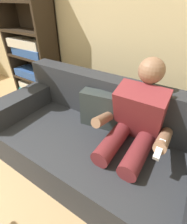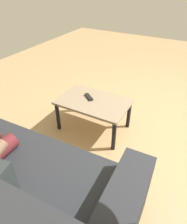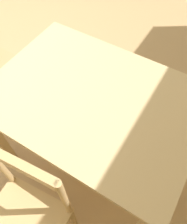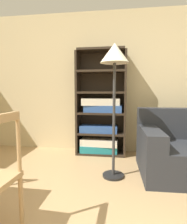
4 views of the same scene
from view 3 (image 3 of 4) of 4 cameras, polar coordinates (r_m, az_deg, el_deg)
name	(u,v)px [view 3 (image 3 of 4)]	position (r m, az deg, el deg)	size (l,w,h in m)	color
dining_table	(94,108)	(1.40, 0.00, 0.91)	(1.21, 0.88, 0.76)	#D1B27F
dining_chair_near_wall	(24,222)	(1.41, -16.92, -24.60)	(0.46, 0.46, 0.94)	tan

